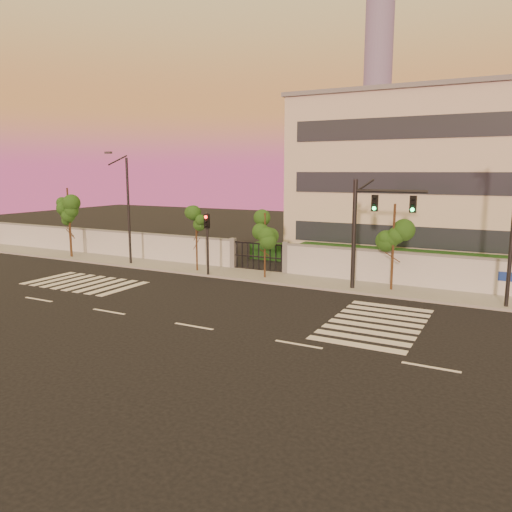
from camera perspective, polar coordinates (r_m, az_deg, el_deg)
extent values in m
plane|color=black|center=(22.37, -7.10, -7.99)|extent=(120.00, 120.00, 0.00)
cube|color=gray|center=(31.24, 3.93, -2.70)|extent=(60.00, 3.00, 0.15)
cube|color=#B8BABF|center=(42.26, -17.43, 1.41)|extent=(25.00, 0.30, 2.00)
cube|color=slate|center=(42.13, -17.50, 2.83)|extent=(25.00, 0.36, 0.12)
cube|color=slate|center=(34.60, -2.63, 0.26)|extent=(0.35, 0.35, 2.20)
cube|color=slate|center=(32.79, 3.42, -0.28)|extent=(0.35, 0.35, 2.20)
cube|color=black|center=(32.65, 21.51, -1.34)|extent=(20.00, 2.00, 1.80)
cube|color=black|center=(43.08, -13.65, 1.33)|extent=(12.00, 1.80, 1.40)
cube|color=black|center=(38.18, 3.77, 0.38)|extent=(6.00, 1.50, 1.20)
cube|color=beige|center=(39.59, 23.21, 7.81)|extent=(24.00, 12.00, 12.00)
cube|color=#262D38|center=(33.86, 21.96, 1.75)|extent=(22.00, 0.08, 1.40)
cube|color=#262D38|center=(33.60, 22.34, 7.67)|extent=(22.00, 0.08, 1.40)
cube|color=#262D38|center=(33.70, 22.74, 13.62)|extent=(22.00, 0.08, 1.40)
cube|color=slate|center=(39.94, 23.81, 16.57)|extent=(24.40, 12.40, 0.30)
cylinder|color=slate|center=(311.08, 13.69, 18.36)|extent=(16.00, 16.00, 110.00)
cube|color=silver|center=(34.57, -22.60, -2.33)|extent=(0.50, 4.00, 0.02)
cube|color=silver|center=(33.89, -21.62, -2.50)|extent=(0.50, 4.00, 0.02)
cube|color=silver|center=(33.23, -20.61, -2.67)|extent=(0.50, 4.00, 0.02)
cube|color=silver|center=(32.57, -19.55, -2.85)|extent=(0.50, 4.00, 0.02)
cube|color=silver|center=(31.92, -18.45, -3.03)|extent=(0.50, 4.00, 0.02)
cube|color=silver|center=(31.29, -17.30, -3.22)|extent=(0.50, 4.00, 0.02)
cube|color=silver|center=(30.67, -16.11, -3.42)|extent=(0.50, 4.00, 0.02)
cube|color=silver|center=(30.07, -14.86, -3.62)|extent=(0.50, 4.00, 0.02)
cube|color=silver|center=(20.34, 11.29, -9.91)|extent=(4.00, 0.50, 0.02)
cube|color=silver|center=(21.16, 11.99, -9.15)|extent=(4.00, 0.50, 0.02)
cube|color=silver|center=(21.99, 12.64, -8.45)|extent=(4.00, 0.50, 0.02)
cube|color=silver|center=(22.82, 13.24, -7.80)|extent=(4.00, 0.50, 0.02)
cube|color=silver|center=(23.65, 13.80, -7.20)|extent=(4.00, 0.50, 0.02)
cube|color=silver|center=(24.50, 14.31, -6.63)|extent=(4.00, 0.50, 0.02)
cube|color=silver|center=(25.34, 14.79, -6.10)|extent=(4.00, 0.50, 0.02)
cube|color=silver|center=(26.19, 15.24, -5.61)|extent=(4.00, 0.50, 0.02)
cube|color=silver|center=(29.08, -23.58, -4.58)|extent=(2.00, 0.15, 0.01)
cube|color=silver|center=(25.46, -16.45, -6.11)|extent=(2.00, 0.15, 0.01)
cube|color=silver|center=(22.37, -7.10, -7.97)|extent=(2.00, 0.15, 0.01)
cube|color=silver|center=(20.07, 4.90, -10.03)|extent=(2.00, 0.15, 0.01)
cube|color=silver|center=(18.85, 19.36, -11.90)|extent=(2.00, 0.15, 0.01)
cylinder|color=#382314|center=(41.34, -20.47, 3.00)|extent=(0.13, 0.13, 4.78)
sphere|color=#224714|center=(41.21, -20.59, 4.98)|extent=(1.21, 1.21, 1.21)
sphere|color=#224714|center=(41.13, -19.94, 4.01)|extent=(0.93, 0.93, 0.93)
sphere|color=#224714|center=(41.39, -21.03, 4.31)|extent=(0.88, 0.88, 0.88)
cylinder|color=#382314|center=(41.59, -20.56, 3.52)|extent=(0.13, 0.13, 5.48)
sphere|color=#224714|center=(41.46, -20.70, 5.78)|extent=(1.22, 1.22, 1.22)
sphere|color=#224714|center=(41.38, -20.04, 4.67)|extent=(0.93, 0.93, 0.93)
sphere|color=#224714|center=(41.64, -21.13, 5.01)|extent=(0.89, 0.89, 0.89)
cylinder|color=#382314|center=(33.58, -6.81, 1.85)|extent=(0.12, 0.12, 4.44)
sphere|color=#224714|center=(33.42, -6.86, 4.11)|extent=(1.09, 1.09, 1.09)
sphere|color=#224714|center=(33.46, -6.15, 2.98)|extent=(0.83, 0.83, 0.83)
sphere|color=#224714|center=(33.52, -7.41, 3.35)|extent=(0.79, 0.79, 0.79)
cylinder|color=#382314|center=(31.13, 1.01, 1.07)|extent=(0.11, 0.11, 4.20)
sphere|color=#224714|center=(30.96, 1.02, 3.38)|extent=(1.02, 1.02, 1.02)
sphere|color=#224714|center=(31.06, 1.71, 2.23)|extent=(0.78, 0.78, 0.78)
sphere|color=#224714|center=(31.01, 0.44, 2.61)|extent=(0.74, 0.74, 0.74)
cylinder|color=#382314|center=(28.88, 15.38, 0.83)|extent=(0.13, 0.13, 4.99)
sphere|color=#224714|center=(28.69, 15.52, 3.79)|extent=(1.23, 1.23, 1.23)
sphere|color=#224714|center=(28.91, 16.30, 2.30)|extent=(0.94, 0.94, 0.94)
sphere|color=#224714|center=(28.66, 14.75, 2.81)|extent=(0.89, 0.89, 0.89)
cylinder|color=black|center=(28.67, 11.13, 2.27)|extent=(0.24, 0.24, 6.31)
cylinder|color=black|center=(27.98, 15.12, 7.17)|extent=(3.87, 0.20, 0.16)
cube|color=black|center=(28.15, 13.42, 5.91)|extent=(0.36, 0.18, 0.92)
sphere|color=#0CF259|center=(28.07, 13.34, 5.32)|extent=(0.20, 0.20, 0.20)
cube|color=black|center=(27.72, 17.51, 5.67)|extent=(0.36, 0.18, 0.92)
sphere|color=#0CF259|center=(27.63, 17.44, 5.07)|extent=(0.20, 0.20, 0.20)
cylinder|color=black|center=(32.16, -5.55, 1.27)|extent=(0.15, 0.15, 4.17)
cube|color=black|center=(31.93, -5.64, 3.98)|extent=(0.32, 0.17, 0.83)
sphere|color=red|center=(31.82, -5.76, 4.42)|extent=(0.19, 0.19, 0.19)
cylinder|color=black|center=(36.93, -14.35, 4.86)|extent=(0.17, 0.17, 7.69)
cylinder|color=black|center=(36.19, -15.52, 10.51)|extent=(0.10, 1.84, 0.75)
cube|color=#3F3F44|center=(35.57, -16.53, 11.26)|extent=(0.48, 0.24, 0.14)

